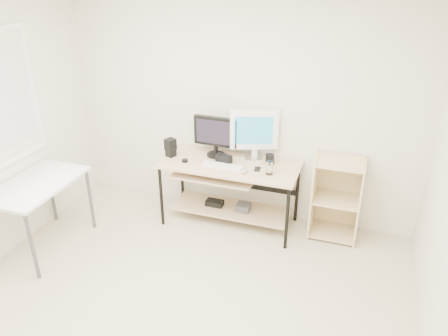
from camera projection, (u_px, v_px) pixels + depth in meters
room at (143, 180)px, 3.15m from camera, size 4.01×4.01×2.62m
desk at (228, 180)px, 4.83m from camera, size 1.50×0.65×0.75m
side_table at (37, 190)px, 4.35m from camera, size 0.60×1.00×0.75m
shelf_unit at (337, 197)px, 4.66m from camera, size 0.50×0.40×0.90m
black_monitor at (216, 134)px, 4.80m from camera, size 0.50×0.21×0.46m
white_imac at (254, 131)px, 4.71m from camera, size 0.51×0.22×0.56m
keyboard at (222, 166)px, 4.66m from camera, size 0.44×0.13×0.02m
mouse at (244, 171)px, 4.53m from camera, size 0.06×0.10×0.03m
center_speaker at (224, 158)px, 4.74m from camera, size 0.19×0.12×0.09m
speaker_left at (171, 147)px, 4.86m from camera, size 0.13×0.13×0.21m
speaker_right at (270, 159)px, 4.71m from camera, size 0.11×0.11×0.10m
audio_controller at (171, 148)px, 4.90m from camera, size 0.09×0.08×0.16m
volume_puck at (185, 161)px, 4.76m from camera, size 0.09×0.09×0.03m
smartphone at (257, 169)px, 4.59m from camera, size 0.07×0.12×0.01m
coaster at (269, 174)px, 4.49m from camera, size 0.11×0.11×0.01m
drinking_glass at (269, 168)px, 4.46m from camera, size 0.09×0.09×0.14m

